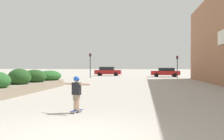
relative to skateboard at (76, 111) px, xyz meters
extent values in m
plane|color=#ADA89E|center=(0.74, -3.11, -0.07)|extent=(300.00, 300.00, 0.00)
cube|color=gray|center=(-5.43, 7.31, 0.21)|extent=(1.75, 9.94, 0.56)
ellipsoid|color=#234C1E|center=(-5.49, 6.24, 0.93)|extent=(1.45, 1.47, 1.15)
ellipsoid|color=#234C1E|center=(-5.48, 8.47, 0.89)|extent=(1.72, 1.45, 1.04)
ellipsoid|color=#286028|center=(-5.41, 11.15, 0.84)|extent=(1.92, 2.30, 0.92)
cube|color=navy|center=(0.00, 0.00, 0.02)|extent=(0.39, 0.59, 0.01)
cylinder|color=beige|center=(0.00, 0.21, -0.04)|extent=(0.07, 0.07, 0.05)
cylinder|color=beige|center=(0.15, 0.15, -0.04)|extent=(0.07, 0.07, 0.05)
cylinder|color=beige|center=(-0.15, -0.15, -0.04)|extent=(0.07, 0.07, 0.05)
cylinder|color=beige|center=(0.00, -0.21, -0.04)|extent=(0.07, 0.07, 0.05)
cylinder|color=tan|center=(-0.06, 0.03, 0.31)|extent=(0.14, 0.14, 0.57)
cylinder|color=tan|center=(0.06, -0.03, 0.31)|extent=(0.14, 0.14, 0.57)
cube|color=gray|center=(0.00, 0.00, 0.49)|extent=(0.26, 0.24, 0.21)
cube|color=black|center=(0.00, 0.00, 0.82)|extent=(0.36, 0.27, 0.45)
cylinder|color=tan|center=(-0.34, 0.14, 0.99)|extent=(0.42, 0.23, 0.07)
cylinder|color=tan|center=(0.34, -0.14, 0.99)|extent=(0.42, 0.23, 0.07)
sphere|color=tan|center=(0.00, 0.00, 1.14)|extent=(0.19, 0.19, 0.19)
sphere|color=blue|center=(0.00, 0.00, 1.17)|extent=(0.21, 0.21, 0.21)
cube|color=maroon|center=(-4.00, 35.98, 0.61)|extent=(4.74, 1.82, 0.73)
cube|color=black|center=(-4.19, 35.98, 1.27)|extent=(2.61, 1.60, 0.59)
cylinder|color=black|center=(-2.53, 36.84, 0.25)|extent=(0.63, 0.22, 0.63)
cylinder|color=black|center=(-2.53, 35.11, 0.25)|extent=(0.63, 0.22, 0.63)
cylinder|color=black|center=(-5.47, 36.84, 0.25)|extent=(0.63, 0.22, 0.63)
cylinder|color=black|center=(-5.47, 35.11, 0.25)|extent=(0.63, 0.22, 0.63)
cube|color=maroon|center=(5.90, 32.39, 0.58)|extent=(4.59, 1.93, 0.67)
cube|color=black|center=(6.08, 32.39, 1.16)|extent=(2.52, 1.70, 0.50)
cylinder|color=black|center=(4.47, 31.48, 0.25)|extent=(0.63, 0.22, 0.63)
cylinder|color=black|center=(4.47, 33.31, 0.25)|extent=(0.63, 0.22, 0.63)
cylinder|color=black|center=(7.32, 31.48, 0.25)|extent=(0.63, 0.22, 0.63)
cylinder|color=black|center=(7.32, 33.31, 0.25)|extent=(0.63, 0.22, 0.63)
cylinder|color=black|center=(-5.54, 27.84, 1.54)|extent=(0.11, 0.11, 3.21)
cube|color=black|center=(-5.54, 27.84, 3.37)|extent=(0.28, 0.20, 0.45)
sphere|color=red|center=(-5.54, 27.72, 3.52)|extent=(0.15, 0.15, 0.15)
sphere|color=#2D2823|center=(-5.54, 27.72, 3.37)|extent=(0.15, 0.15, 0.15)
sphere|color=#2D2823|center=(-5.54, 27.72, 3.22)|extent=(0.15, 0.15, 0.15)
cylinder|color=black|center=(7.27, 28.12, 1.33)|extent=(0.11, 0.11, 2.79)
cube|color=black|center=(7.27, 28.12, 2.95)|extent=(0.28, 0.20, 0.45)
sphere|color=red|center=(7.27, 28.00, 3.10)|extent=(0.15, 0.15, 0.15)
sphere|color=#2D2823|center=(7.27, 28.00, 2.95)|extent=(0.15, 0.15, 0.15)
sphere|color=#2D2823|center=(7.27, 28.00, 2.80)|extent=(0.15, 0.15, 0.15)
camera|label=1|loc=(2.46, -8.90, 1.64)|focal=40.00mm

